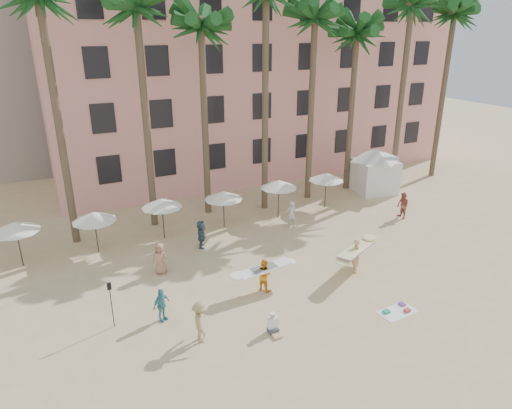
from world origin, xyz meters
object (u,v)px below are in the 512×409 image
object	(u,v)px
pink_hotel	(247,78)
carrier_yellow	(357,254)
carrier_white	(264,274)
cabana	(375,167)

from	to	relation	value
pink_hotel	carrier_yellow	bearing A→B (deg)	-99.91
pink_hotel	carrier_white	bearing A→B (deg)	-112.97
cabana	carrier_white	distance (m)	17.41
cabana	carrier_yellow	size ratio (longest dim) A/B	1.52
pink_hotel	carrier_white	distance (m)	24.45
cabana	carrier_white	xyz separation A→B (m)	(-14.59, -9.43, -1.16)
carrier_white	carrier_yellow	bearing A→B (deg)	-5.57
cabana	pink_hotel	bearing A→B (deg)	114.28
cabana	carrier_yellow	world-z (taller)	cabana
carrier_yellow	carrier_white	bearing A→B (deg)	174.43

